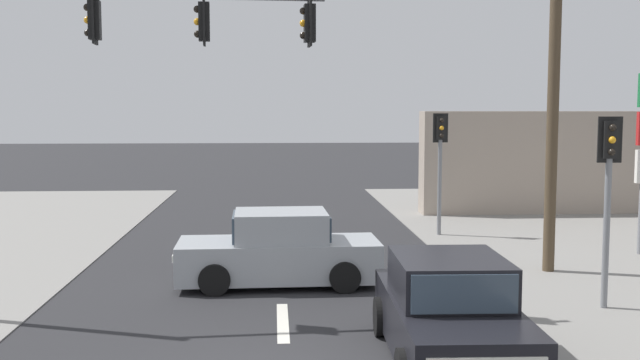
# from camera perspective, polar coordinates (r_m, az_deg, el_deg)

# --- Properties ---
(lane_dash_mid) EXTENTS (0.20, 2.40, 0.01)m
(lane_dash_mid) POSITION_cam_1_polar(r_m,az_deg,el_deg) (13.25, -2.85, -10.75)
(lane_dash_mid) COLOR silver
(lane_dash_mid) RESTS_ON ground
(lane_dash_far) EXTENTS (0.20, 2.40, 0.01)m
(lane_dash_far) POSITION_cam_1_polar(r_m,az_deg,el_deg) (18.11, -3.05, -6.32)
(lane_dash_far) COLOR silver
(lane_dash_far) RESTS_ON ground
(utility_pole_midground_right) EXTENTS (1.80, 0.26, 9.58)m
(utility_pole_midground_right) POSITION_cam_1_polar(r_m,az_deg,el_deg) (17.56, 17.45, 9.57)
(utility_pole_midground_right) COLOR #4C3D2B
(utility_pole_midground_right) RESTS_ON ground
(traffic_signal_mast) EXTENTS (6.88, 0.76, 6.00)m
(traffic_signal_mast) POSITION_cam_1_polar(r_m,az_deg,el_deg) (13.99, -18.08, 7.87)
(traffic_signal_mast) COLOR slate
(traffic_signal_mast) RESTS_ON ground
(pedestal_signal_right_kerb) EXTENTS (0.44, 0.29, 3.56)m
(pedestal_signal_right_kerb) POSITION_cam_1_polar(r_m,az_deg,el_deg) (14.62, 21.13, 0.05)
(pedestal_signal_right_kerb) COLOR slate
(pedestal_signal_right_kerb) RESTS_ON ground
(pedestal_signal_far_median) EXTENTS (0.44, 0.29, 3.56)m
(pedestal_signal_far_median) POSITION_cam_1_polar(r_m,az_deg,el_deg) (21.92, 9.14, 2.05)
(pedestal_signal_far_median) COLOR slate
(pedestal_signal_far_median) RESTS_ON ground
(shopfront_wall_far) EXTENTS (12.00, 1.00, 3.60)m
(shopfront_wall_far) POSITION_cam_1_polar(r_m,az_deg,el_deg) (28.09, 19.83, 1.28)
(shopfront_wall_far) COLOR #A39384
(shopfront_wall_far) RESTS_ON ground
(sedan_kerbside_parked) EXTENTS (4.28, 1.97, 1.56)m
(sedan_kerbside_parked) POSITION_cam_1_polar(r_m,az_deg,el_deg) (15.81, -3.14, -5.47)
(sedan_kerbside_parked) COLOR #A3A8AD
(sedan_kerbside_parked) RESTS_ON ground
(sedan_oncoming_near) EXTENTS (1.97, 4.28, 1.56)m
(sedan_oncoming_near) POSITION_cam_1_polar(r_m,az_deg,el_deg) (11.24, 9.81, -10.10)
(sedan_oncoming_near) COLOR black
(sedan_oncoming_near) RESTS_ON ground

